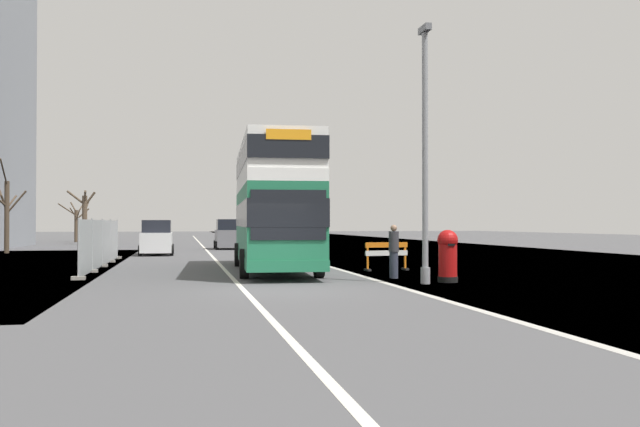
% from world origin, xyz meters
% --- Properties ---
extents(ground, '(140.00, 280.00, 0.10)m').
position_xyz_m(ground, '(0.66, 0.15, -0.05)').
color(ground, '#4C4C4F').
extents(double_decker_bus, '(3.21, 11.43, 4.88)m').
position_xyz_m(double_decker_bus, '(0.79, 7.68, 2.59)').
color(double_decker_bus, '#1E6B47').
rests_on(double_decker_bus, ground).
extents(lamppost_foreground, '(0.29, 0.70, 7.91)m').
position_xyz_m(lamppost_foreground, '(4.58, 1.15, 3.72)').
color(lamppost_foreground, gray).
rests_on(lamppost_foreground, ground).
extents(red_pillar_postbox, '(0.65, 0.65, 1.65)m').
position_xyz_m(red_pillar_postbox, '(5.49, 1.60, 0.90)').
color(red_pillar_postbox, black).
rests_on(red_pillar_postbox, ground).
extents(roadworks_barrier, '(1.79, 0.67, 1.10)m').
position_xyz_m(roadworks_barrier, '(5.17, 7.04, 0.70)').
color(roadworks_barrier, orange).
rests_on(roadworks_barrier, ground).
extents(construction_site_fence, '(0.44, 13.80, 2.03)m').
position_xyz_m(construction_site_fence, '(-6.01, 11.59, 0.97)').
color(construction_site_fence, '#A8AAAD').
rests_on(construction_site_fence, ground).
extents(car_oncoming_near, '(1.95, 4.15, 2.04)m').
position_xyz_m(car_oncoming_near, '(-4.13, 22.44, 0.96)').
color(car_oncoming_near, silver).
rests_on(car_oncoming_near, ground).
extents(car_receding_mid, '(2.10, 3.98, 2.14)m').
position_xyz_m(car_receding_mid, '(0.66, 30.81, 1.00)').
color(car_receding_mid, slate).
rests_on(car_receding_mid, ground).
extents(bare_tree_far_verge_near, '(2.54, 3.09, 5.74)m').
position_xyz_m(bare_tree_far_verge_near, '(-13.37, 26.55, 2.61)').
color(bare_tree_far_verge_near, '#4C3D2D').
rests_on(bare_tree_far_verge_near, ground).
extents(bare_tree_far_verge_mid, '(2.52, 2.82, 4.76)m').
position_xyz_m(bare_tree_far_verge_mid, '(-11.08, 44.06, 2.55)').
color(bare_tree_far_verge_mid, '#4C3D2D').
rests_on(bare_tree_far_verge_mid, ground).
extents(bare_tree_far_verge_far, '(2.93, 2.41, 3.99)m').
position_xyz_m(bare_tree_far_verge_far, '(-12.98, 52.29, 2.03)').
color(bare_tree_far_verge_far, '#4C3D2D').
rests_on(bare_tree_far_verge_far, ground).
extents(pedestrian_at_kerb, '(0.34, 0.34, 1.80)m').
position_xyz_m(pedestrian_at_kerb, '(4.29, 3.37, 0.91)').
color(pedestrian_at_kerb, '#2D3342').
rests_on(pedestrian_at_kerb, ground).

